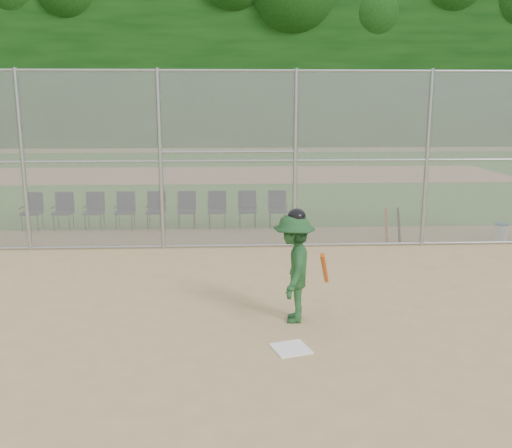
{
  "coord_description": "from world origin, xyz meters",
  "views": [
    {
      "loc": [
        -0.49,
        -7.71,
        3.34
      ],
      "look_at": [
        0.0,
        2.5,
        1.1
      ],
      "focal_mm": 40.0,
      "sensor_mm": 36.0,
      "label": 1
    }
  ],
  "objects_px": {
    "home_plate": "(291,349)",
    "chair_0": "(32,212)",
    "batter_at_plate": "(294,267)",
    "water_cooler": "(501,231)"
  },
  "relations": [
    {
      "from": "home_plate",
      "to": "chair_0",
      "type": "bearing_deg",
      "value": 128.19
    },
    {
      "from": "batter_at_plate",
      "to": "water_cooler",
      "type": "distance_m",
      "value": 7.47
    },
    {
      "from": "batter_at_plate",
      "to": "water_cooler",
      "type": "xyz_separation_m",
      "value": [
        5.62,
        4.89,
        -0.64
      ]
    },
    {
      "from": "home_plate",
      "to": "water_cooler",
      "type": "xyz_separation_m",
      "value": [
        5.76,
        5.94,
        0.2
      ]
    },
    {
      "from": "water_cooler",
      "to": "home_plate",
      "type": "bearing_deg",
      "value": -134.14
    },
    {
      "from": "chair_0",
      "to": "water_cooler",
      "type": "bearing_deg",
      "value": -7.93
    },
    {
      "from": "home_plate",
      "to": "water_cooler",
      "type": "distance_m",
      "value": 8.28
    },
    {
      "from": "home_plate",
      "to": "chair_0",
      "type": "height_order",
      "value": "chair_0"
    },
    {
      "from": "batter_at_plate",
      "to": "water_cooler",
      "type": "bearing_deg",
      "value": 41.05
    },
    {
      "from": "batter_at_plate",
      "to": "chair_0",
      "type": "height_order",
      "value": "batter_at_plate"
    }
  ]
}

